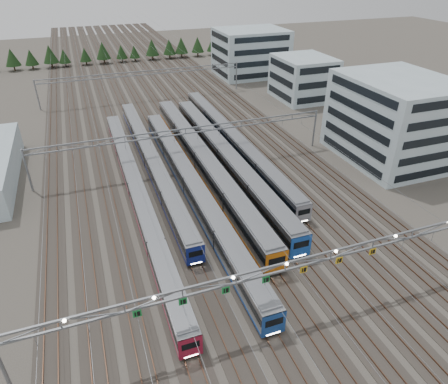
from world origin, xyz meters
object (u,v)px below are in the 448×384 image
object	(u,v)px
train_b	(151,160)
train_e	(225,157)
depot_bldg_south	(395,119)
depot_bldg_mid	(303,78)
gantry_mid	(186,136)
gantry_far	(143,76)
depot_bldg_north	(251,52)
train_d	(203,160)
train_f	(233,140)
gantry_near	(285,269)
train_a	(136,190)
train_c	(191,185)

from	to	relation	value
train_b	train_e	bearing A→B (deg)	-17.73
depot_bldg_south	depot_bldg_mid	distance (m)	40.14
gantry_mid	gantry_far	xyz separation A→B (m)	(0.00, 45.00, 0.00)
gantry_far	train_b	bearing A→B (deg)	-98.77
train_e	depot_bldg_north	xyz separation A→B (m)	(31.92, 62.29, 5.07)
train_d	depot_bldg_mid	world-z (taller)	depot_bldg_mid
train_e	depot_bldg_south	bearing A→B (deg)	-11.80
train_f	gantry_far	size ratio (longest dim) A/B	1.06
train_f	depot_bldg_north	world-z (taller)	depot_bldg_north
depot_bldg_north	gantry_far	bearing A→B (deg)	-159.80
gantry_near	gantry_mid	bearing A→B (deg)	89.93
train_a	train_b	size ratio (longest dim) A/B	1.10
train_a	train_d	bearing A→B (deg)	24.22
train_c	depot_bldg_north	bearing A→B (deg)	59.81
train_a	train_c	xyz separation A→B (m)	(9.00, -1.89, 0.18)
train_e	gantry_far	bearing A→B (deg)	97.99
gantry_mid	depot_bldg_mid	size ratio (longest dim) A/B	3.52
gantry_near	depot_bldg_north	world-z (taller)	depot_bldg_north
train_e	gantry_mid	xyz separation A→B (m)	(-6.75, 3.06, 4.11)
train_e	depot_bldg_mid	world-z (taller)	depot_bldg_mid
train_e	train_c	bearing A→B (deg)	-138.19
train_f	gantry_near	bearing A→B (deg)	-104.21
train_d	train_f	size ratio (longest dim) A/B	1.04
train_e	train_d	bearing A→B (deg)	-178.94
train_c	train_a	bearing A→B (deg)	168.12
depot_bldg_mid	train_d	bearing A→B (deg)	-140.26
train_e	depot_bldg_north	size ratio (longest dim) A/B	2.67
train_e	depot_bldg_north	distance (m)	70.18
gantry_near	train_a	bearing A→B (deg)	109.93
gantry_mid	train_e	bearing A→B (deg)	-24.40
train_e	gantry_mid	bearing A→B (deg)	155.60
train_b	gantry_mid	world-z (taller)	gantry_mid
train_b	train_e	world-z (taller)	train_e
train_b	gantry_mid	size ratio (longest dim) A/B	1.07
gantry_far	train_e	bearing A→B (deg)	-82.01
train_b	depot_bldg_north	distance (m)	73.85
train_b	train_d	size ratio (longest dim) A/B	0.97
depot_bldg_south	depot_bldg_north	distance (m)	69.13
train_e	train_f	size ratio (longest dim) A/B	0.98
gantry_near	gantry_far	distance (m)	85.12
train_b	depot_bldg_south	size ratio (longest dim) A/B	2.75
gantry_mid	depot_bldg_south	xyz separation A→B (m)	(39.45, -9.89, 1.63)
train_b	train_f	distance (m)	18.29
train_a	train_c	world-z (taller)	train_c
gantry_mid	train_f	bearing A→B (deg)	21.74
train_d	gantry_mid	xyz separation A→B (m)	(-2.25, 3.15, 4.09)
gantry_near	train_b	bearing A→B (deg)	99.20
gantry_near	gantry_far	size ratio (longest dim) A/B	1.00
train_f	depot_bldg_mid	world-z (taller)	depot_bldg_mid
gantry_near	depot_bldg_mid	bearing A→B (deg)	58.94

